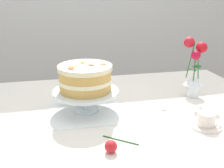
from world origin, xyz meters
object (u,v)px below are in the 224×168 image
cake_stand (86,94)px  layer_cake (85,78)px  dining_table (129,127)px  fallen_rose (111,146)px  teacup (206,121)px  flower_vase (194,71)px

cake_stand → layer_cake: bearing=-152.9°
dining_table → fallen_rose: bearing=-116.2°
dining_table → teacup: teacup is taller
layer_cake → teacup: layer_cake is taller
dining_table → cake_stand: size_ratio=4.83×
flower_vase → dining_table: bearing=-166.2°
dining_table → cake_stand: bearing=173.5°
cake_stand → flower_vase: size_ratio=0.96×
cake_stand → flower_vase: 0.56m
teacup → fallen_rose: bearing=-167.3°
cake_stand → layer_cake: (-0.00, -0.00, 0.07)m
teacup → fallen_rose: teacup is taller
cake_stand → layer_cake: layer_cake is taller
dining_table → flower_vase: (0.35, 0.09, 0.23)m
dining_table → teacup: (0.25, -0.23, 0.12)m
layer_cake → flower_vase: bearing=6.7°
cake_stand → teacup: size_ratio=2.35×
dining_table → layer_cake: bearing=173.5°
dining_table → fallen_rose: (-0.16, -0.32, 0.11)m
dining_table → flower_vase: size_ratio=4.66×
dining_table → flower_vase: flower_vase is taller
fallen_rose → dining_table: bearing=63.8°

